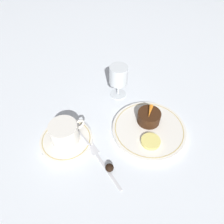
{
  "coord_description": "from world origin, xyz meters",
  "views": [
    {
      "loc": [
        -0.3,
        -0.29,
        0.54
      ],
      "look_at": [
        -0.03,
        0.08,
        0.04
      ],
      "focal_mm": 35.0,
      "sensor_mm": 36.0,
      "label": 1
    }
  ],
  "objects_px": {
    "coffee_cup": "(64,132)",
    "dessert_cake": "(150,118)",
    "fork": "(99,158)",
    "wine_glass": "(119,77)",
    "dinner_plate": "(149,129)"
  },
  "relations": [
    {
      "from": "dinner_plate",
      "to": "wine_glass",
      "type": "bearing_deg",
      "value": 83.02
    },
    {
      "from": "dinner_plate",
      "to": "wine_glass",
      "type": "xyz_separation_m",
      "value": [
        0.02,
        0.19,
        0.07
      ]
    },
    {
      "from": "wine_glass",
      "to": "coffee_cup",
      "type": "bearing_deg",
      "value": -163.63
    },
    {
      "from": "wine_glass",
      "to": "fork",
      "type": "relative_size",
      "value": 0.68
    },
    {
      "from": "fork",
      "to": "wine_glass",
      "type": "bearing_deg",
      "value": 41.76
    },
    {
      "from": "coffee_cup",
      "to": "wine_glass",
      "type": "relative_size",
      "value": 0.9
    },
    {
      "from": "coffee_cup",
      "to": "fork",
      "type": "xyz_separation_m",
      "value": [
        0.05,
        -0.11,
        -0.04
      ]
    },
    {
      "from": "fork",
      "to": "dessert_cake",
      "type": "bearing_deg",
      "value": 3.26
    },
    {
      "from": "dinner_plate",
      "to": "fork",
      "type": "xyz_separation_m",
      "value": [
        -0.18,
        0.01,
        -0.01
      ]
    },
    {
      "from": "coffee_cup",
      "to": "dessert_cake",
      "type": "height_order",
      "value": "coffee_cup"
    },
    {
      "from": "dessert_cake",
      "to": "fork",
      "type": "bearing_deg",
      "value": -176.74
    },
    {
      "from": "coffee_cup",
      "to": "dessert_cake",
      "type": "bearing_deg",
      "value": -21.69
    },
    {
      "from": "wine_glass",
      "to": "dessert_cake",
      "type": "bearing_deg",
      "value": -92.15
    },
    {
      "from": "wine_glass",
      "to": "dessert_cake",
      "type": "distance_m",
      "value": 0.17
    },
    {
      "from": "coffee_cup",
      "to": "dessert_cake",
      "type": "distance_m",
      "value": 0.26
    }
  ]
}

